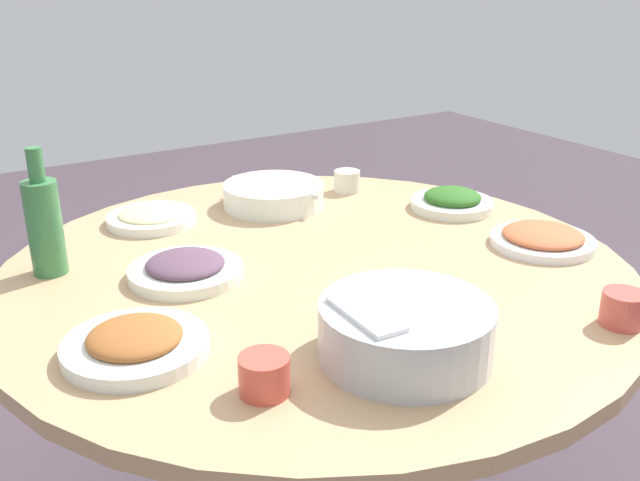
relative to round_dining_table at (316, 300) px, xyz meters
The scene contains 12 objects.
round_dining_table is the anchor object (origin of this frame).
rice_bowl 0.42m from the round_dining_table, 100.80° to the right, with size 0.28×0.28×0.10m.
soup_bowl 0.42m from the round_dining_table, 74.19° to the left, with size 0.26×0.27×0.06m.
dish_greens 0.52m from the round_dining_table, 14.15° to the left, with size 0.21×0.21×0.05m.
dish_stirfry 0.48m from the round_dining_table, 161.14° to the right, with size 0.24×0.24×0.05m.
dish_eggplant 0.29m from the round_dining_table, 161.09° to the left, with size 0.23×0.23×0.05m.
dish_tofu_braise 0.53m from the round_dining_table, 19.77° to the right, with size 0.23×0.23×0.04m.
dish_noodles 0.49m from the round_dining_table, 115.30° to the left, with size 0.22×0.22×0.04m.
green_bottle 0.58m from the round_dining_table, 151.85° to the left, with size 0.07×0.07×0.26m.
tea_cup_near 0.50m from the round_dining_table, 131.01° to the right, with size 0.08×0.08×0.06m, color #CE4C3D.
tea_cup_far 0.53m from the round_dining_table, 48.76° to the left, with size 0.07×0.07×0.06m, color beige.
tea_cup_side 0.61m from the round_dining_table, 58.02° to the right, with size 0.08×0.08×0.06m, color #C34F44.
Camera 1 is at (-0.73, -1.18, 1.38)m, focal length 39.99 mm.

